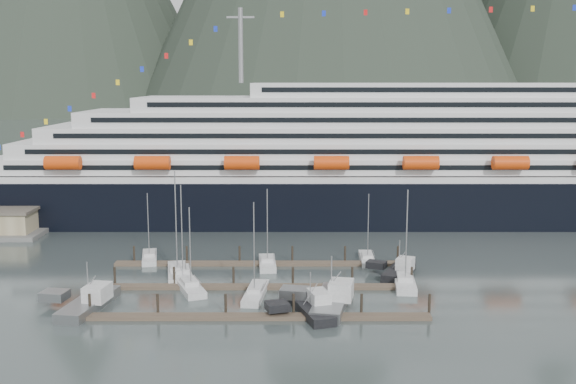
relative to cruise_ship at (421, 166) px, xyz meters
name	(u,v)px	position (x,y,z in m)	size (l,w,h in m)	color
ground	(286,295)	(-30.03, -54.94, -12.04)	(1600.00, 1600.00, 0.00)	#414C4B
cruise_ship	(421,166)	(0.00, 0.00, 0.00)	(210.00, 30.40, 50.30)	black
dock_near	(248,316)	(-34.95, -64.89, -11.73)	(48.18, 2.28, 3.20)	#4D3D31
dock_mid	(253,286)	(-34.95, -51.89, -11.73)	(48.18, 2.28, 3.20)	#4D3D31
dock_far	(257,263)	(-34.95, -38.89, -11.73)	(48.18, 2.28, 3.20)	#4D3D31
sailboat_a	(183,275)	(-46.45, -46.39, -11.59)	(4.73, 9.84, 15.51)	#B9B9B9
sailboat_b	(177,273)	(-47.46, -45.42, -11.58)	(4.84, 11.47, 17.58)	#B9B9B9
sailboat_c	(190,287)	(-44.44, -52.76, -11.61)	(6.31, 10.47, 13.22)	#B9B9B9
sailboat_d	(256,293)	(-34.46, -55.66, -11.62)	(3.66, 11.01, 14.46)	#B9B9B9
sailboat_e	(150,258)	(-53.88, -35.69, -11.64)	(4.09, 9.54, 12.32)	#B9B9B9
sailboat_f	(267,264)	(-33.23, -39.66, -11.61)	(3.24, 9.41, 13.75)	#B9B9B9
sailboat_g	(367,259)	(-16.10, -36.63, -11.64)	(2.57, 9.35, 12.33)	#B9B9B9
sailboat_h	(405,283)	(-12.03, -50.71, -11.58)	(3.97, 10.53, 15.54)	#B9B9B9
trawler_a	(88,302)	(-57.18, -61.01, -11.12)	(9.90, 13.60, 7.25)	gray
trawler_c	(309,307)	(-26.91, -62.75, -11.22)	(9.46, 12.52, 6.15)	black
trawler_d	(330,301)	(-23.99, -60.58, -11.05)	(10.46, 13.99, 8.06)	gray
trawler_e	(398,271)	(-12.13, -45.30, -11.20)	(8.71, 10.30, 6.36)	black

